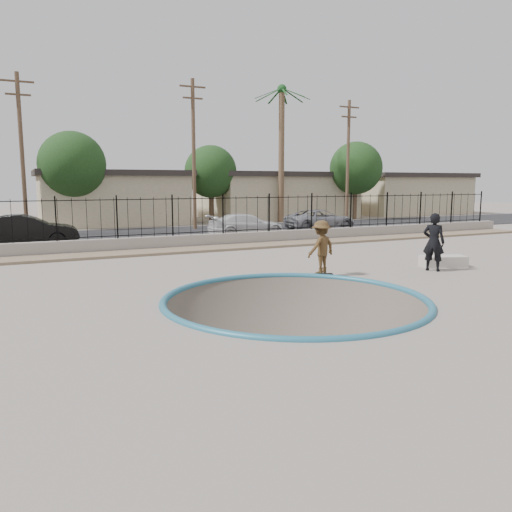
{
  "coord_description": "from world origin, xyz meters",
  "views": [
    {
      "loc": [
        -6.42,
        -12.07,
        3.07
      ],
      "look_at": [
        0.3,
        2.0,
        0.75
      ],
      "focal_mm": 35.0,
      "sensor_mm": 36.0,
      "label": 1
    }
  ],
  "objects": [
    {
      "name": "ground",
      "position": [
        0.0,
        12.0,
        -1.1
      ],
      "size": [
        120.0,
        120.0,
        2.2
      ],
      "primitive_type": "cube",
      "color": "gray",
      "rests_on": "ground"
    },
    {
      "name": "bowl_pit",
      "position": [
        0.0,
        -1.0,
        0.0
      ],
      "size": [
        6.84,
        6.84,
        1.8
      ],
      "primitive_type": null,
      "color": "#50473D",
      "rests_on": "ground"
    },
    {
      "name": "coping_ring",
      "position": [
        0.0,
        -1.0,
        0.0
      ],
      "size": [
        7.04,
        7.04,
        0.2
      ],
      "primitive_type": "torus",
      "color": "#276680",
      "rests_on": "ground"
    },
    {
      "name": "rock_strip",
      "position": [
        0.0,
        9.2,
        0.06
      ],
      "size": [
        42.0,
        1.6,
        0.11
      ],
      "primitive_type": "cube",
      "color": "#89725A",
      "rests_on": "ground"
    },
    {
      "name": "retaining_wall",
      "position": [
        0.0,
        10.3,
        0.3
      ],
      "size": [
        42.0,
        0.45,
        0.6
      ],
      "primitive_type": "cube",
      "color": "gray",
      "rests_on": "ground"
    },
    {
      "name": "fence",
      "position": [
        0.0,
        10.3,
        1.5
      ],
      "size": [
        40.0,
        0.04,
        1.8
      ],
      "color": "black",
      "rests_on": "retaining_wall"
    },
    {
      "name": "street",
      "position": [
        0.0,
        17.0,
        0.02
      ],
      "size": [
        90.0,
        8.0,
        0.04
      ],
      "primitive_type": "cube",
      "color": "black",
      "rests_on": "ground"
    },
    {
      "name": "house_center",
      "position": [
        0.0,
        26.5,
        1.97
      ],
      "size": [
        10.6,
        8.6,
        3.9
      ],
      "color": "tan",
      "rests_on": "ground"
    },
    {
      "name": "house_east",
      "position": [
        14.0,
        26.5,
        1.97
      ],
      "size": [
        12.6,
        8.6,
        3.9
      ],
      "color": "tan",
      "rests_on": "ground"
    },
    {
      "name": "house_east_far",
      "position": [
        28.0,
        26.5,
        1.97
      ],
      "size": [
        11.6,
        8.6,
        3.9
      ],
      "color": "tan",
      "rests_on": "ground"
    },
    {
      "name": "palm_right",
      "position": [
        12.0,
        22.0,
        7.33
      ],
      "size": [
        2.3,
        2.3,
        10.3
      ],
      "color": "brown",
      "rests_on": "ground"
    },
    {
      "name": "utility_pole_left",
      "position": [
        -6.0,
        19.0,
        4.7
      ],
      "size": [
        1.7,
        0.24,
        9.0
      ],
      "color": "#473323",
      "rests_on": "ground"
    },
    {
      "name": "utility_pole_mid",
      "position": [
        4.0,
        19.0,
        4.96
      ],
      "size": [
        1.7,
        0.24,
        9.5
      ],
      "color": "#473323",
      "rests_on": "ground"
    },
    {
      "name": "utility_pole_right",
      "position": [
        16.0,
        19.0,
        4.7
      ],
      "size": [
        1.7,
        0.24,
        9.0
      ],
      "color": "#473323",
      "rests_on": "ground"
    },
    {
      "name": "street_tree_left",
      "position": [
        -3.0,
        23.0,
        4.19
      ],
      "size": [
        4.32,
        4.32,
        6.36
      ],
      "color": "#473323",
      "rests_on": "ground"
    },
    {
      "name": "street_tree_mid",
      "position": [
        7.0,
        24.0,
        3.84
      ],
      "size": [
        3.96,
        3.96,
        5.83
      ],
      "color": "#473323",
      "rests_on": "ground"
    },
    {
      "name": "street_tree_right",
      "position": [
        19.0,
        22.0,
        4.19
      ],
      "size": [
        4.32,
        4.32,
        6.36
      ],
      "color": "#473323",
      "rests_on": "ground"
    },
    {
      "name": "skater",
      "position": [
        2.47,
        1.6,
        0.86
      ],
      "size": [
        1.25,
        0.91,
        1.73
      ],
      "primitive_type": "imported",
      "rotation": [
        0.0,
        0.0,
        3.41
      ],
      "color": "brown",
      "rests_on": "ground"
    },
    {
      "name": "skateboard",
      "position": [
        2.47,
        1.6,
        0.06
      ],
      "size": [
        0.83,
        0.45,
        0.07
      ],
      "rotation": [
        0.0,
        0.0,
        -0.32
      ],
      "color": "black",
      "rests_on": "ground"
    },
    {
      "name": "videographer",
      "position": [
        6.51,
        0.72,
        1.01
      ],
      "size": [
        0.8,
        0.88,
        2.02
      ],
      "primitive_type": "imported",
      "rotation": [
        0.0,
        0.0,
        2.14
      ],
      "color": "black",
      "rests_on": "ground"
    },
    {
      "name": "concrete_ledge",
      "position": [
        7.5,
        1.19,
        0.2
      ],
      "size": [
        1.74,
        1.19,
        0.4
      ],
      "primitive_type": "cube",
      "rotation": [
        0.0,
        0.0,
        -0.34
      ],
      "color": "#B4ACA0",
      "rests_on": "ground"
    },
    {
      "name": "car_b",
      "position": [
        -6.12,
        13.4,
        0.8
      ],
      "size": [
        4.72,
        1.89,
        1.53
      ],
      "primitive_type": "imported",
      "rotation": [
        0.0,
        0.0,
        1.51
      ],
      "color": "black",
      "rests_on": "street"
    },
    {
      "name": "car_c",
      "position": [
        5.15,
        13.4,
        0.67
      ],
      "size": [
        4.46,
        2.01,
        1.27
      ],
      "primitive_type": "imported",
      "rotation": [
        0.0,
        0.0,
        1.52
      ],
      "color": "silver",
      "rests_on": "street"
    },
    {
      "name": "car_d",
      "position": [
        11.1,
        15.0,
        0.68
      ],
      "size": [
        4.64,
        2.15,
        1.29
      ],
      "primitive_type": "imported",
      "rotation": [
        0.0,
        0.0,
        1.57
      ],
      "color": "gray",
      "rests_on": "street"
    }
  ]
}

